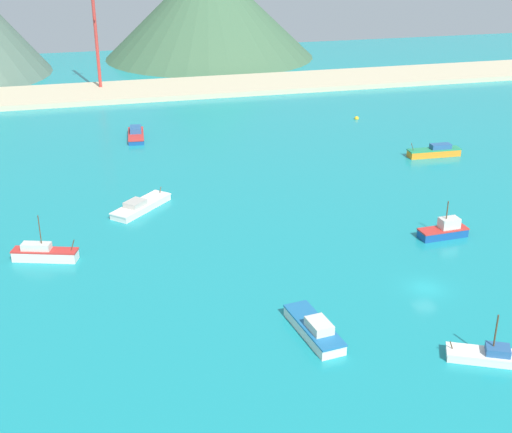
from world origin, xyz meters
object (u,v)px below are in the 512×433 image
(fishing_boat_5, at_px, (44,253))
(buoy_0, at_px, (357,118))
(fishing_boat_0, at_px, (140,206))
(fishing_boat_3, at_px, (488,355))
(fishing_boat_9, at_px, (136,134))
(fishing_boat_1, at_px, (444,230))
(fishing_boat_10, at_px, (435,152))
(radio_tower, at_px, (96,32))
(fishing_boat_4, at_px, (315,329))

(fishing_boat_5, height_order, buoy_0, fishing_boat_5)
(fishing_boat_0, bearing_deg, buoy_0, 37.89)
(buoy_0, bearing_deg, fishing_boat_0, -142.11)
(fishing_boat_3, height_order, fishing_boat_9, fishing_boat_3)
(fishing_boat_1, bearing_deg, fishing_boat_5, 173.23)
(fishing_boat_10, height_order, radio_tower, radio_tower)
(fishing_boat_5, relative_size, fishing_boat_9, 0.87)
(fishing_boat_10, distance_m, buoy_0, 27.59)
(fishing_boat_5, distance_m, radio_tower, 94.74)
(fishing_boat_0, xyz_separation_m, fishing_boat_9, (2.76, 37.21, 0.08))
(fishing_boat_10, bearing_deg, radio_tower, 130.41)
(fishing_boat_5, height_order, fishing_boat_10, fishing_boat_5)
(fishing_boat_3, distance_m, radio_tower, 131.56)
(fishing_boat_0, distance_m, fishing_boat_5, 19.31)
(fishing_boat_3, relative_size, fishing_boat_10, 0.82)
(fishing_boat_1, xyz_separation_m, fishing_boat_5, (-53.37, 6.33, -0.05))
(fishing_boat_0, height_order, fishing_boat_10, fishing_boat_10)
(radio_tower, bearing_deg, fishing_boat_10, -49.59)
(fishing_boat_10, bearing_deg, fishing_boat_9, 154.46)
(fishing_boat_4, bearing_deg, fishing_boat_9, 98.75)
(fishing_boat_0, relative_size, fishing_boat_9, 1.02)
(fishing_boat_4, xyz_separation_m, radio_tower, (-16.60, 118.25, 13.82))
(radio_tower, bearing_deg, fishing_boat_3, -75.87)
(fishing_boat_3, bearing_deg, buoy_0, 76.51)
(buoy_0, bearing_deg, fishing_boat_5, -140.48)
(fishing_boat_0, height_order, buoy_0, fishing_boat_0)
(fishing_boat_1, xyz_separation_m, fishing_boat_9, (-36.95, 57.18, -0.26))
(fishing_boat_5, bearing_deg, fishing_boat_9, 72.10)
(fishing_boat_3, relative_size, fishing_boat_9, 0.82)
(fishing_boat_4, xyz_separation_m, fishing_boat_5, (-28.14, 25.22, 0.12))
(fishing_boat_1, height_order, buoy_0, fishing_boat_1)
(fishing_boat_0, height_order, fishing_boat_9, fishing_boat_9)
(fishing_boat_3, xyz_separation_m, fishing_boat_5, (-43.48, 33.82, 0.32))
(fishing_boat_4, bearing_deg, fishing_boat_3, -29.27)
(buoy_0, bearing_deg, fishing_boat_9, -177.36)
(fishing_boat_0, bearing_deg, fishing_boat_5, -135.06)
(fishing_boat_1, bearing_deg, fishing_boat_3, -109.80)
(fishing_boat_9, xyz_separation_m, fishing_boat_10, (52.34, -25.01, 0.14))
(fishing_boat_3, distance_m, fishing_boat_10, 64.79)
(radio_tower, bearing_deg, fishing_boat_0, -88.47)
(fishing_boat_4, height_order, buoy_0, fishing_boat_4)
(fishing_boat_0, bearing_deg, fishing_boat_3, -57.87)
(fishing_boat_4, height_order, fishing_boat_10, fishing_boat_10)
(fishing_boat_9, bearing_deg, radio_tower, 96.60)
(fishing_boat_0, relative_size, radio_tower, 0.35)
(radio_tower, bearing_deg, fishing_boat_1, -67.17)
(fishing_boat_1, height_order, fishing_boat_4, fishing_boat_1)
(fishing_boat_5, xyz_separation_m, fishing_boat_10, (68.76, 25.83, -0.07))
(fishing_boat_1, xyz_separation_m, fishing_boat_3, (-9.90, -27.49, -0.36))
(fishing_boat_1, relative_size, radio_tower, 0.24)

